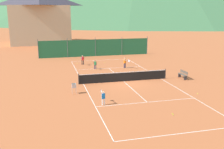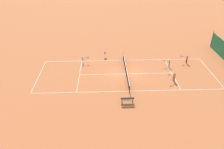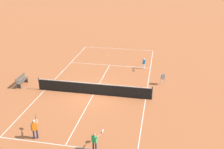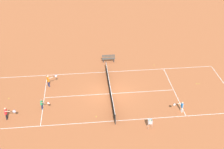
% 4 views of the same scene
% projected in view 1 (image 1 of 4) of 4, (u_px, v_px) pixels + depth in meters
% --- Properties ---
extents(ground_plane, '(600.00, 600.00, 0.00)m').
position_uv_depth(ground_plane, '(124.00, 81.00, 26.48)').
color(ground_plane, '#B25B33').
extents(court_line_markings, '(8.25, 23.85, 0.01)m').
position_uv_depth(court_line_markings, '(124.00, 81.00, 26.48)').
color(court_line_markings, white).
rests_on(court_line_markings, ground).
extents(tennis_net, '(9.18, 0.08, 1.06)m').
position_uv_depth(tennis_net, '(124.00, 77.00, 26.36)').
color(tennis_net, '#2D2D2D').
rests_on(tennis_net, ground).
extents(windscreen_fence_far, '(17.28, 0.08, 2.90)m').
position_uv_depth(windscreen_fence_far, '(95.00, 48.00, 40.77)').
color(windscreen_fence_far, '#236B42').
rests_on(windscreen_fence_far, ground).
extents(player_near_service, '(0.48, 1.02, 1.25)m').
position_uv_depth(player_near_service, '(83.00, 59.00, 34.42)').
color(player_near_service, black).
rests_on(player_near_service, ground).
extents(player_near_baseline, '(0.56, 1.06, 1.28)m').
position_uv_depth(player_near_baseline, '(125.00, 62.00, 32.45)').
color(player_near_baseline, '#23284C').
rests_on(player_near_baseline, ground).
extents(player_far_service, '(0.36, 0.97, 1.08)m').
position_uv_depth(player_far_service, '(103.00, 97.00, 19.76)').
color(player_far_service, white).
rests_on(player_far_service, ground).
extents(player_far_baseline, '(0.55, 0.90, 1.09)m').
position_uv_depth(player_far_baseline, '(95.00, 64.00, 31.92)').
color(player_far_baseline, '#23284C').
rests_on(player_far_baseline, ground).
extents(tennis_ball_by_net_left, '(0.07, 0.07, 0.07)m').
position_uv_depth(tennis_ball_by_net_left, '(172.00, 114.00, 18.12)').
color(tennis_ball_by_net_left, '#CCE033').
rests_on(tennis_ball_by_net_left, ground).
extents(tennis_ball_mid_court, '(0.07, 0.07, 0.07)m').
position_uv_depth(tennis_ball_mid_court, '(77.00, 63.00, 35.40)').
color(tennis_ball_mid_court, '#CCE033').
rests_on(tennis_ball_mid_court, ground).
extents(tennis_ball_alley_left, '(0.07, 0.07, 0.07)m').
position_uv_depth(tennis_ball_alley_left, '(173.00, 115.00, 17.90)').
color(tennis_ball_alley_left, '#CCE033').
rests_on(tennis_ball_alley_left, ground).
extents(tennis_ball_alley_right, '(0.07, 0.07, 0.07)m').
position_uv_depth(tennis_ball_alley_right, '(88.00, 79.00, 27.16)').
color(tennis_ball_alley_right, '#CCE033').
rests_on(tennis_ball_alley_right, ground).
extents(tennis_ball_near_corner, '(0.07, 0.07, 0.07)m').
position_uv_depth(tennis_ball_near_corner, '(198.00, 94.00, 22.44)').
color(tennis_ball_near_corner, '#CCE033').
rests_on(tennis_ball_near_corner, ground).
extents(tennis_ball_far_corner, '(0.07, 0.07, 0.07)m').
position_uv_depth(tennis_ball_far_corner, '(105.00, 63.00, 35.72)').
color(tennis_ball_far_corner, '#CCE033').
rests_on(tennis_ball_far_corner, ground).
extents(ball_hopper, '(0.36, 0.36, 0.89)m').
position_uv_depth(ball_hopper, '(74.00, 86.00, 22.40)').
color(ball_hopper, '#B7B7BC').
rests_on(ball_hopper, ground).
extents(courtside_bench, '(0.36, 1.50, 0.84)m').
position_uv_depth(courtside_bench, '(183.00, 74.00, 27.45)').
color(courtside_bench, '#51473D').
rests_on(courtside_bench, ground).
extents(alpine_chalet, '(13.00, 10.00, 11.20)m').
position_uv_depth(alpine_chalet, '(40.00, 16.00, 55.71)').
color(alpine_chalet, '#C6B28E').
rests_on(alpine_chalet, ground).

